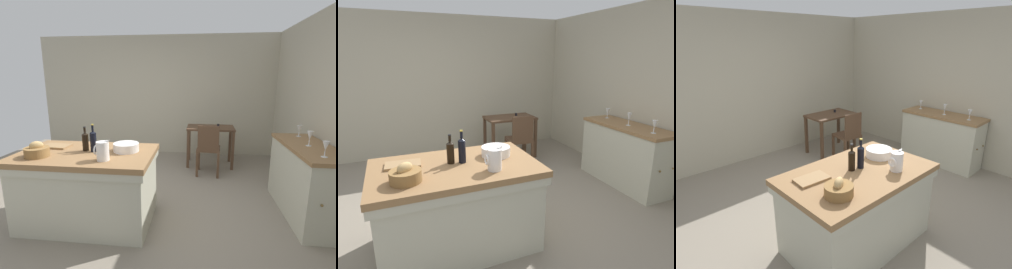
% 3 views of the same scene
% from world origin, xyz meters
% --- Properties ---
extents(ground_plane, '(6.76, 6.76, 0.00)m').
position_xyz_m(ground_plane, '(0.00, 0.00, 0.00)').
color(ground_plane, gray).
extents(wall_back, '(5.32, 0.12, 2.60)m').
position_xyz_m(wall_back, '(0.00, 2.60, 1.30)').
color(wall_back, '#B2AA93').
rests_on(wall_back, ground).
extents(island_table, '(1.56, 0.97, 0.86)m').
position_xyz_m(island_table, '(-0.36, -0.42, 0.47)').
color(island_table, olive).
rests_on(island_table, ground).
extents(side_cabinet, '(0.52, 1.39, 0.90)m').
position_xyz_m(side_cabinet, '(2.26, 0.04, 0.45)').
color(side_cabinet, olive).
rests_on(side_cabinet, ground).
extents(writing_desk, '(0.91, 0.57, 0.82)m').
position_xyz_m(writing_desk, '(1.16, 1.79, 0.64)').
color(writing_desk, '#513826').
rests_on(writing_desk, ground).
extents(wooden_chair, '(0.44, 0.44, 0.91)m').
position_xyz_m(wooden_chair, '(1.11, 1.22, 0.50)').
color(wooden_chair, '#513826').
rests_on(wooden_chair, ground).
extents(pitcher, '(0.17, 0.13, 0.24)m').
position_xyz_m(pitcher, '(-0.06, -0.68, 0.96)').
color(pitcher, white).
rests_on(pitcher, island_table).
extents(wash_bowl, '(0.30, 0.30, 0.10)m').
position_xyz_m(wash_bowl, '(0.08, -0.32, 0.91)').
color(wash_bowl, white).
rests_on(wash_bowl, island_table).
extents(bread_basket, '(0.26, 0.26, 0.17)m').
position_xyz_m(bread_basket, '(-0.82, -0.64, 0.92)').
color(bread_basket, olive).
rests_on(bread_basket, island_table).
extents(cutting_board, '(0.33, 0.22, 0.02)m').
position_xyz_m(cutting_board, '(-0.82, -0.26, 0.87)').
color(cutting_board, '#99754C').
rests_on(cutting_board, island_table).
extents(wine_bottle_dark, '(0.07, 0.07, 0.32)m').
position_xyz_m(wine_bottle_dark, '(-0.28, -0.39, 0.99)').
color(wine_bottle_dark, black).
rests_on(wine_bottle_dark, island_table).
extents(wine_bottle_amber, '(0.07, 0.07, 0.29)m').
position_xyz_m(wine_bottle_amber, '(-0.39, -0.36, 0.98)').
color(wine_bottle_amber, black).
rests_on(wine_bottle_amber, island_table).
extents(wine_glass_far_left, '(0.07, 0.07, 0.17)m').
position_xyz_m(wine_glass_far_left, '(2.21, -0.43, 1.02)').
color(wine_glass_far_left, white).
rests_on(wine_glass_far_left, side_cabinet).
extents(wine_glass_left, '(0.07, 0.07, 0.18)m').
position_xyz_m(wine_glass_left, '(2.24, 0.02, 1.03)').
color(wine_glass_left, white).
rests_on(wine_glass_left, side_cabinet).
extents(wine_glass_middle, '(0.07, 0.07, 0.15)m').
position_xyz_m(wine_glass_middle, '(2.31, 0.53, 1.01)').
color(wine_glass_middle, white).
rests_on(wine_glass_middle, side_cabinet).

